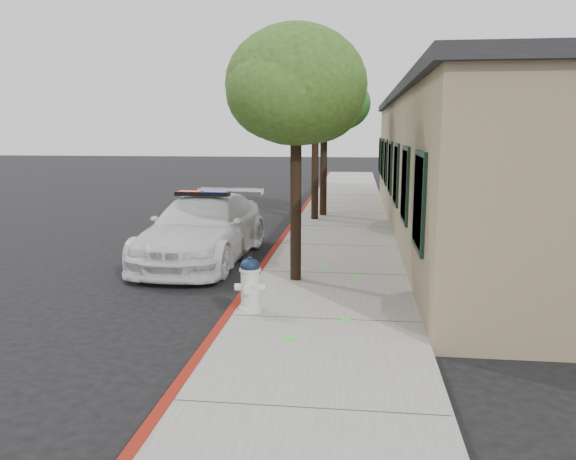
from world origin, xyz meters
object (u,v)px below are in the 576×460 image
at_px(police_car, 203,228).
at_px(fire_hydrant, 250,284).
at_px(clapboard_building, 512,164).
at_px(street_tree_mid, 316,96).
at_px(street_tree_far, 325,99).
at_px(street_tree_near, 297,91).

bearing_deg(police_car, fire_hydrant, -62.46).
relative_size(clapboard_building, street_tree_mid, 3.83).
bearing_deg(street_tree_mid, police_car, -110.63).
distance_m(clapboard_building, fire_hydrant, 10.89).
bearing_deg(fire_hydrant, street_tree_far, 84.75).
height_order(police_car, fire_hydrant, police_car).
xyz_separation_m(clapboard_building, street_tree_near, (-5.76, -6.61, 1.75)).
xyz_separation_m(police_car, street_tree_far, (2.50, 6.92, 3.41)).
height_order(clapboard_building, street_tree_far, street_tree_far).
bearing_deg(street_tree_mid, fire_hydrant, -91.82).
bearing_deg(clapboard_building, street_tree_far, 157.52).
distance_m(police_car, street_tree_near, 4.46).
bearing_deg(street_tree_far, fire_hydrant, -92.86).
height_order(police_car, street_tree_near, street_tree_near).
bearing_deg(fire_hydrant, clapboard_building, 51.87).
bearing_deg(police_car, street_tree_near, -37.04).
bearing_deg(fire_hydrant, police_car, 112.42).
bearing_deg(street_tree_near, street_tree_mid, 91.50).
xyz_separation_m(clapboard_building, street_tree_mid, (-5.97, 1.47, 2.13)).
bearing_deg(police_car, street_tree_mid, 72.10).
bearing_deg(street_tree_near, police_car, 140.23).
xyz_separation_m(clapboard_building, street_tree_far, (-5.74, 2.38, 2.07)).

